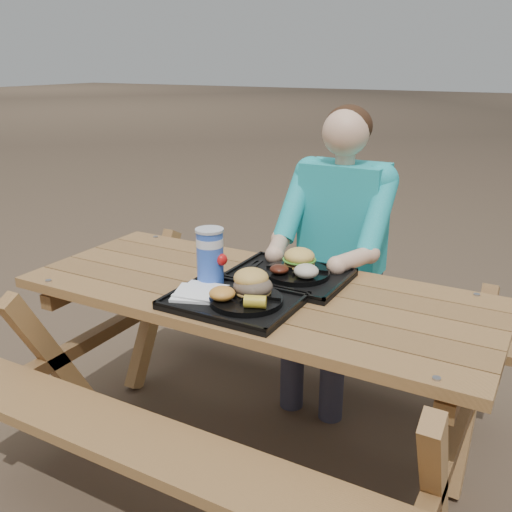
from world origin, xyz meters
The scene contains 18 objects.
ground centered at (0.00, 0.00, 0.00)m, with size 60.00×60.00×0.00m, color #999999.
picnic_table centered at (0.00, 0.00, 0.38)m, with size 1.80×1.49×0.75m, color #999999, non-canonical shape.
tray_near centered at (0.00, -0.17, 0.76)m, with size 0.45×0.35×0.02m, color black.
tray_far centered at (0.07, 0.14, 0.76)m, with size 0.45×0.35×0.02m, color black.
plate_near centered at (0.06, -0.18, 0.78)m, with size 0.26×0.26×0.02m, color black.
plate_far centered at (0.10, 0.15, 0.78)m, with size 0.26×0.26×0.02m, color black.
napkin_stack centered at (-0.13, -0.20, 0.78)m, with size 0.17×0.17×0.02m, color white.
soda_cup centered at (-0.16, -0.08, 0.87)m, with size 0.10×0.10×0.20m, color blue.
condiment_bbq centered at (0.02, -0.05, 0.78)m, with size 0.05×0.05×0.03m, color black.
condiment_mustard centered at (0.06, -0.06, 0.79)m, with size 0.05×0.05×0.03m, color gold.
sandwich centered at (0.06, -0.13, 0.86)m, with size 0.13×0.13×0.14m, color #E1AA4F, non-canonical shape.
mac_cheese centered at (0.00, -0.23, 0.81)m, with size 0.09×0.09×0.05m, color gold.
corn_cob centered at (0.13, -0.24, 0.81)m, with size 0.07×0.07×0.04m, color gold, non-canonical shape.
cutlery_far centered at (-0.10, 0.16, 0.77)m, with size 0.02×0.14×0.01m, color black.
burger centered at (0.08, 0.21, 0.85)m, with size 0.13×0.13×0.11m, color #F5BF56, non-canonical shape.
baked_beans centered at (0.05, 0.09, 0.81)m, with size 0.07×0.07×0.03m, color #45180D.
potato_salad centered at (0.16, 0.10, 0.82)m, with size 0.10×0.10×0.05m, color beige.
diner centered at (0.08, 0.69, 0.64)m, with size 0.48×0.84×1.28m, color #1AB3B9, non-canonical shape.
Camera 1 is at (0.98, -1.76, 1.58)m, focal length 40.00 mm.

